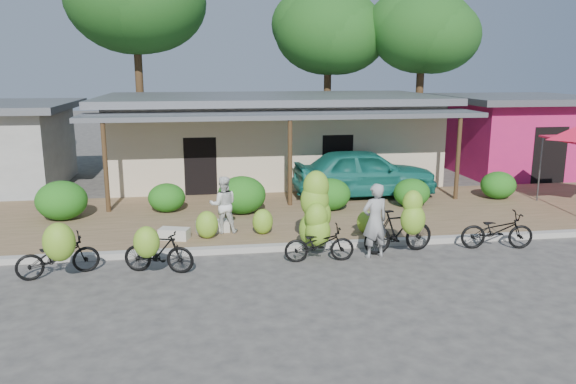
% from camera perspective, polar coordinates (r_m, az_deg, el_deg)
% --- Properties ---
extents(ground, '(100.00, 100.00, 0.00)m').
position_cam_1_polar(ground, '(12.25, 4.67, -8.66)').
color(ground, '#3F3C3A').
rests_on(ground, ground).
extents(sidewalk, '(60.00, 6.00, 0.12)m').
position_cam_1_polar(sidewalk, '(16.89, 0.78, -2.40)').
color(sidewalk, '#91714E').
rests_on(sidewalk, ground).
extents(curb, '(60.00, 0.25, 0.15)m').
position_cam_1_polar(curb, '(14.06, 2.80, -5.47)').
color(curb, '#A8A399').
rests_on(curb, ground).
extents(shop_main, '(13.00, 8.50, 3.35)m').
position_cam_1_polar(shop_main, '(22.35, -1.71, 5.63)').
color(shop_main, beige).
rests_on(shop_main, ground).
extents(shop_pink, '(6.00, 6.00, 3.25)m').
position_cam_1_polar(shop_pink, '(25.87, 22.14, 5.55)').
color(shop_pink, '#CB1F5F').
rests_on(shop_pink, ground).
extents(tree_center_right, '(5.37, 5.26, 8.24)m').
position_cam_1_polar(tree_center_right, '(28.41, 3.68, 16.21)').
color(tree_center_right, '#492E1D').
rests_on(tree_center_right, ground).
extents(tree_near_right, '(4.91, 4.76, 7.94)m').
position_cam_1_polar(tree_near_right, '(27.64, 13.05, 15.79)').
color(tree_near_right, '#492E1D').
rests_on(tree_near_right, ground).
extents(hedge_0, '(1.45, 1.31, 1.13)m').
position_cam_1_polar(hedge_0, '(17.36, -22.02, -0.80)').
color(hedge_0, '#1A6316').
rests_on(hedge_0, sidewalk).
extents(hedge_1, '(1.12, 1.01, 0.87)m').
position_cam_1_polar(hedge_1, '(17.40, -12.22, -0.56)').
color(hedge_1, '#1A6316').
rests_on(hedge_1, sidewalk).
extents(hedge_2, '(1.45, 1.30, 1.13)m').
position_cam_1_polar(hedge_2, '(16.84, -4.72, -0.30)').
color(hedge_2, '#1A6316').
rests_on(hedge_2, sidewalk).
extents(hedge_3, '(1.26, 1.13, 0.98)m').
position_cam_1_polar(hedge_3, '(17.25, 4.31, -0.23)').
color(hedge_3, '#1A6316').
rests_on(hedge_3, sidewalk).
extents(hedge_4, '(1.15, 1.03, 0.89)m').
position_cam_1_polar(hedge_4, '(18.04, 12.45, -0.07)').
color(hedge_4, '#1A6316').
rests_on(hedge_4, sidewalk).
extents(hedge_5, '(1.17, 1.05, 0.91)m').
position_cam_1_polar(hedge_5, '(19.98, 20.58, 0.66)').
color(hedge_5, '#1A6316').
rests_on(hedge_5, sidewalk).
extents(bike_far_left, '(1.82, 1.45, 1.36)m').
position_cam_1_polar(bike_far_left, '(12.94, -22.32, -5.74)').
color(bike_far_left, black).
rests_on(bike_far_left, ground).
extents(bike_left, '(1.64, 1.28, 1.24)m').
position_cam_1_polar(bike_left, '(12.52, -13.24, -5.76)').
color(bike_left, black).
rests_on(bike_left, ground).
extents(bike_center, '(1.65, 1.17, 2.05)m').
position_cam_1_polar(bike_center, '(13.25, 2.95, -3.16)').
color(bike_center, black).
rests_on(bike_center, ground).
extents(bike_right, '(1.87, 1.28, 1.69)m').
position_cam_1_polar(bike_right, '(13.71, 11.47, -3.52)').
color(bike_right, black).
rests_on(bike_right, ground).
extents(bike_far_right, '(1.86, 0.87, 0.94)m').
position_cam_1_polar(bike_far_right, '(14.87, 20.46, -3.67)').
color(bike_far_right, black).
rests_on(bike_far_right, ground).
extents(loose_banana_a, '(0.58, 0.49, 0.72)m').
position_cam_1_polar(loose_banana_a, '(14.54, -8.23, -3.31)').
color(loose_banana_a, '#85CB32').
rests_on(loose_banana_a, sidewalk).
extents(loose_banana_b, '(0.54, 0.46, 0.68)m').
position_cam_1_polar(loose_banana_b, '(14.78, -2.59, -3.01)').
color(loose_banana_b, '#85CB32').
rests_on(loose_banana_b, sidewalk).
extents(loose_banana_c, '(0.48, 0.41, 0.60)m').
position_cam_1_polar(loose_banana_c, '(15.00, 7.91, -3.03)').
color(loose_banana_c, '#85CB32').
rests_on(loose_banana_c, sidewalk).
extents(sack_near, '(0.91, 0.55, 0.30)m').
position_cam_1_polar(sack_near, '(15.10, -7.67, -3.51)').
color(sack_near, beige).
rests_on(sack_near, sidewalk).
extents(sack_far, '(0.83, 0.59, 0.28)m').
position_cam_1_polar(sack_far, '(14.67, -11.47, -4.18)').
color(sack_far, beige).
rests_on(sack_far, sidewalk).
extents(vendor, '(0.73, 0.57, 1.79)m').
position_cam_1_polar(vendor, '(13.36, 8.81, -2.90)').
color(vendor, gray).
rests_on(vendor, ground).
extents(bystander, '(0.75, 0.59, 1.52)m').
position_cam_1_polar(bystander, '(14.90, -6.59, -1.29)').
color(bystander, white).
rests_on(bystander, sidewalk).
extents(teal_van, '(4.84, 2.00, 1.64)m').
position_cam_1_polar(teal_van, '(19.18, 7.77, 1.99)').
color(teal_van, '#186D61').
rests_on(teal_van, sidewalk).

